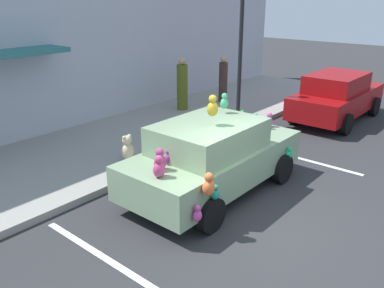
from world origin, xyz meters
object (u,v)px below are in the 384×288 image
at_px(street_lamp_post, 241,42).
at_px(pedestrian_near_shopfront, 182,86).
at_px(teddy_bear_on_sidewalk, 127,148).
at_px(pedestrian_walking_past, 223,80).
at_px(parked_sedan_behind, 337,96).
at_px(plush_covered_car, 213,156).

relative_size(street_lamp_post, pedestrian_near_shopfront, 2.22).
distance_m(teddy_bear_on_sidewalk, pedestrian_walking_past, 6.25).
relative_size(parked_sedan_behind, pedestrian_near_shopfront, 2.34).
height_order(plush_covered_car, street_lamp_post, street_lamp_post).
height_order(plush_covered_car, teddy_bear_on_sidewalk, plush_covered_car).
bearing_deg(parked_sedan_behind, pedestrian_walking_past, 102.60).
height_order(pedestrian_near_shopfront, pedestrian_walking_past, pedestrian_near_shopfront).
bearing_deg(pedestrian_walking_past, parked_sedan_behind, -77.40).
distance_m(plush_covered_car, teddy_bear_on_sidewalk, 2.42).
distance_m(parked_sedan_behind, teddy_bear_on_sidewalk, 7.29).
relative_size(plush_covered_car, parked_sedan_behind, 0.98).
xyz_separation_m(teddy_bear_on_sidewalk, pedestrian_walking_past, (6.03, 1.58, 0.51)).
height_order(parked_sedan_behind, pedestrian_walking_past, pedestrian_walking_past).
relative_size(plush_covered_car, pedestrian_near_shopfront, 2.30).
bearing_deg(teddy_bear_on_sidewalk, pedestrian_walking_past, 14.72).
relative_size(teddy_bear_on_sidewalk, pedestrian_near_shopfront, 0.35).
bearing_deg(pedestrian_walking_past, teddy_bear_on_sidewalk, -165.28).
height_order(teddy_bear_on_sidewalk, pedestrian_walking_past, pedestrian_walking_past).
distance_m(parked_sedan_behind, pedestrian_near_shopfront, 5.09).
bearing_deg(teddy_bear_on_sidewalk, plush_covered_car, -84.90).
bearing_deg(pedestrian_near_shopfront, parked_sedan_behind, -58.55).
height_order(street_lamp_post, pedestrian_walking_past, street_lamp_post).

